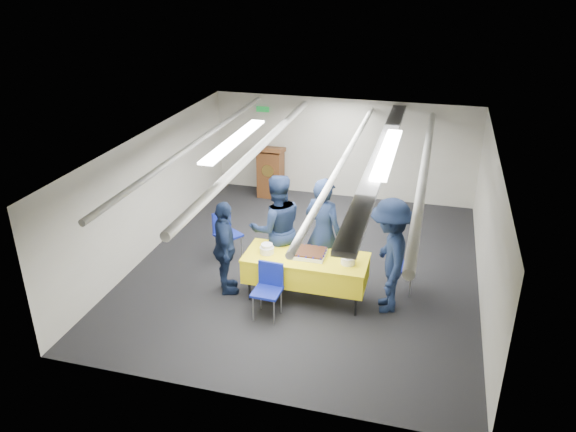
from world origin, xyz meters
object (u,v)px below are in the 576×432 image
object	(u,v)px
serving_table	(306,268)
chair_right	(407,263)
chair_left	(225,230)
sailor_a	(323,233)
chair_near	(269,284)
sailor_b	(277,229)
sailor_c	(225,248)
sheet_cake	(309,253)
podium	(271,171)
sailor_d	(389,256)

from	to	relation	value
serving_table	chair_right	size ratio (longest dim) A/B	2.28
chair_left	sailor_a	bearing A→B (deg)	-15.06
chair_near	sailor_b	distance (m)	1.18
serving_table	sailor_c	bearing A→B (deg)	-173.99
serving_table	sheet_cake	size ratio (longest dim) A/B	3.60
podium	chair_right	xyz separation A→B (m)	(3.39, -3.43, -0.08)
chair_right	sailor_b	distance (m)	2.23
serving_table	sailor_d	world-z (taller)	sailor_d
chair_near	sailor_c	size ratio (longest dim) A/B	0.54
sailor_c	sailor_d	size ratio (longest dim) A/B	0.86
sailor_d	sheet_cake	bearing A→B (deg)	-99.74
serving_table	sailor_a	world-z (taller)	sailor_a
sheet_cake	chair_left	size ratio (longest dim) A/B	0.63
chair_left	sailor_d	world-z (taller)	sailor_d
chair_right	sailor_a	size ratio (longest dim) A/B	0.45
chair_right	serving_table	bearing A→B (deg)	-157.30
serving_table	sailor_a	bearing A→B (deg)	72.78
podium	chair_right	size ratio (longest dim) A/B	1.44
serving_table	sheet_cake	distance (m)	0.26
serving_table	podium	bearing A→B (deg)	114.11
sailor_a	chair_left	bearing A→B (deg)	6.08
sailor_b	sheet_cake	bearing A→B (deg)	117.10
chair_right	chair_left	xyz separation A→B (m)	(-3.35, 0.39, 0.00)
chair_near	sailor_a	xyz separation A→B (m)	(0.60, 1.12, 0.43)
sailor_d	sailor_a	bearing A→B (deg)	-122.76
chair_left	sailor_b	distance (m)	1.36
sheet_cake	chair_near	size ratio (longest dim) A/B	0.63
podium	sailor_b	world-z (taller)	sailor_b
chair_left	sailor_c	size ratio (longest dim) A/B	0.54
sheet_cake	sailor_c	bearing A→B (deg)	-172.47
chair_right	chair_left	world-z (taller)	same
sheet_cake	sailor_d	world-z (taller)	sailor_d
sailor_a	sailor_d	bearing A→B (deg)	179.02
podium	serving_table	bearing A→B (deg)	-65.89
chair_right	sailor_c	distance (m)	3.00
serving_table	sailor_a	size ratio (longest dim) A/B	1.03
sheet_cake	sailor_a	size ratio (longest dim) A/B	0.29
serving_table	podium	distance (m)	4.47
chair_left	sailor_a	size ratio (longest dim) A/B	0.45
podium	chair_left	distance (m)	3.04
sheet_cake	chair_right	distance (m)	1.67
chair_right	podium	bearing A→B (deg)	134.63
chair_right	chair_left	size ratio (longest dim) A/B	1.00
podium	chair_right	world-z (taller)	podium
chair_near	sailor_a	bearing A→B (deg)	61.58
sheet_cake	chair_right	bearing A→B (deg)	21.87
chair_near	chair_left	size ratio (longest dim) A/B	1.00
sheet_cake	sailor_b	bearing A→B (deg)	146.10
sailor_a	sailor_b	size ratio (longest dim) A/B	1.00
sailor_c	podium	bearing A→B (deg)	-18.21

